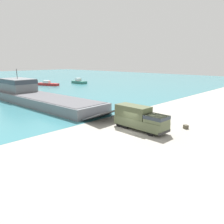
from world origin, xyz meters
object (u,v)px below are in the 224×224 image
at_px(military_truck, 140,118).
at_px(mooring_bollard, 125,113).
at_px(landing_craft, 35,95).
at_px(moored_boat_b, 48,84).
at_px(moored_boat_a, 79,82).
at_px(soldier_on_ramp, 159,119).
at_px(cargo_crate, 186,127).

bearing_deg(military_truck, mooring_bollard, 146.12).
relative_size(landing_craft, military_truck, 4.66).
height_order(moored_boat_b, mooring_bollard, moored_boat_b).
relative_size(moored_boat_a, mooring_bollard, 8.64).
distance_m(soldier_on_ramp, mooring_bollard, 7.84).
xyz_separation_m(landing_craft, soldier_on_ramp, (3.62, -29.54, -0.69)).
relative_size(soldier_on_ramp, moored_boat_a, 0.26).
bearing_deg(landing_craft, cargo_crate, -83.00).
bearing_deg(moored_boat_b, military_truck, 49.61).
xyz_separation_m(landing_craft, mooring_bollard, (5.17, -21.88, -1.31)).
height_order(landing_craft, soldier_on_ramp, landing_craft).
height_order(soldier_on_ramp, moored_boat_b, moored_boat_b).
bearing_deg(soldier_on_ramp, landing_craft, -61.75).
xyz_separation_m(moored_boat_a, mooring_bollard, (-27.88, -48.77, -0.29)).
height_order(military_truck, moored_boat_a, military_truck).
xyz_separation_m(military_truck, soldier_on_ramp, (3.26, -0.93, -0.59)).
distance_m(military_truck, moored_boat_a, 64.42).
bearing_deg(mooring_bollard, moored_boat_a, 60.25).
xyz_separation_m(military_truck, cargo_crate, (4.87, -4.39, -1.39)).
bearing_deg(mooring_bollard, landing_craft, 103.28).
xyz_separation_m(moored_boat_a, moored_boat_b, (-12.86, 2.64, -0.11)).
bearing_deg(military_truck, moored_boat_a, 151.17).
bearing_deg(landing_craft, moored_boat_a, 37.14).
bearing_deg(landing_craft, military_truck, -91.28).
bearing_deg(landing_craft, mooring_bollard, -78.71).
relative_size(moored_boat_a, moored_boat_b, 0.78).
relative_size(military_truck, cargo_crate, 12.82).
xyz_separation_m(soldier_on_ramp, cargo_crate, (1.60, -3.46, -0.80)).
relative_size(military_truck, moored_boat_a, 1.14).
bearing_deg(moored_boat_a, landing_craft, 36.77).
height_order(soldier_on_ramp, moored_boat_a, moored_boat_a).
distance_m(moored_boat_a, mooring_bollard, 56.18).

